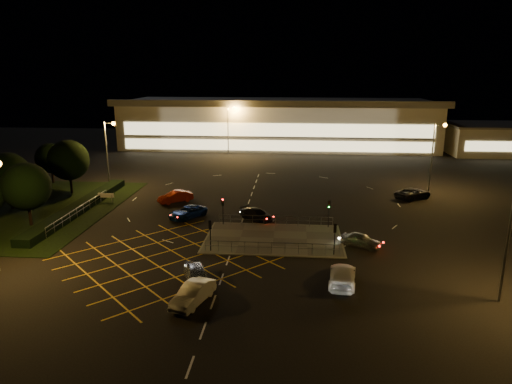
# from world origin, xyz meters

# --- Properties ---
(ground) EXTENTS (180.00, 180.00, 0.00)m
(ground) POSITION_xyz_m (0.00, 0.00, 0.00)
(ground) COLOR black
(ground) RESTS_ON ground
(pedestrian_island) EXTENTS (14.00, 9.00, 0.12)m
(pedestrian_island) POSITION_xyz_m (2.00, -2.00, 0.06)
(pedestrian_island) COLOR #4C4944
(pedestrian_island) RESTS_ON ground
(grass_verge) EXTENTS (18.00, 30.00, 0.08)m
(grass_verge) POSITION_xyz_m (-28.00, 6.00, 0.04)
(grass_verge) COLOR black
(grass_verge) RESTS_ON ground
(hedge) EXTENTS (2.00, 26.00, 1.00)m
(hedge) POSITION_xyz_m (-23.00, 6.00, 0.50)
(hedge) COLOR black
(hedge) RESTS_ON ground
(supermarket) EXTENTS (72.00, 26.50, 10.50)m
(supermarket) POSITION_xyz_m (0.00, 61.95, 5.31)
(supermarket) COLOR beige
(supermarket) RESTS_ON ground
(retail_unit_a) EXTENTS (18.80, 14.80, 6.35)m
(retail_unit_a) POSITION_xyz_m (46.00, 53.97, 3.21)
(retail_unit_a) COLOR beige
(retail_unit_a) RESTS_ON ground
(streetlight_nw) EXTENTS (1.78, 0.56, 10.03)m
(streetlight_nw) POSITION_xyz_m (-23.56, 18.00, 6.56)
(streetlight_nw) COLOR slate
(streetlight_nw) RESTS_ON ground
(streetlight_ne) EXTENTS (1.78, 0.56, 10.03)m
(streetlight_ne) POSITION_xyz_m (24.44, 20.00, 6.56)
(streetlight_ne) COLOR slate
(streetlight_ne) RESTS_ON ground
(streetlight_far_left) EXTENTS (1.78, 0.56, 10.03)m
(streetlight_far_left) POSITION_xyz_m (-9.56, 48.00, 6.56)
(streetlight_far_left) COLOR slate
(streetlight_far_left) RESTS_ON ground
(streetlight_far_right) EXTENTS (1.78, 0.56, 10.03)m
(streetlight_far_right) POSITION_xyz_m (30.44, 50.00, 6.56)
(streetlight_far_right) COLOR slate
(streetlight_far_right) RESTS_ON ground
(signal_sw) EXTENTS (0.28, 0.30, 3.15)m
(signal_sw) POSITION_xyz_m (-4.00, -5.99, 2.37)
(signal_sw) COLOR black
(signal_sw) RESTS_ON pedestrian_island
(signal_se) EXTENTS (0.28, 0.30, 3.15)m
(signal_se) POSITION_xyz_m (8.00, -5.99, 2.37)
(signal_se) COLOR black
(signal_se) RESTS_ON pedestrian_island
(signal_nw) EXTENTS (0.28, 0.30, 3.15)m
(signal_nw) POSITION_xyz_m (-4.00, 1.99, 2.37)
(signal_nw) COLOR black
(signal_nw) RESTS_ON pedestrian_island
(signal_ne) EXTENTS (0.28, 0.30, 3.15)m
(signal_ne) POSITION_xyz_m (8.00, 1.99, 2.37)
(signal_ne) COLOR black
(signal_ne) RESTS_ON pedestrian_island
(tree_b) EXTENTS (5.40, 5.40, 7.35)m
(tree_b) POSITION_xyz_m (-32.00, 6.00, 4.64)
(tree_b) COLOR black
(tree_b) RESTS_ON ground
(tree_c) EXTENTS (5.76, 5.76, 7.84)m
(tree_c) POSITION_xyz_m (-28.00, 14.00, 4.95)
(tree_c) COLOR black
(tree_c) RESTS_ON ground
(tree_d) EXTENTS (4.68, 4.68, 6.37)m
(tree_d) POSITION_xyz_m (-34.00, 20.00, 4.02)
(tree_d) COLOR black
(tree_d) RESTS_ON ground
(tree_e) EXTENTS (5.40, 5.40, 7.35)m
(tree_e) POSITION_xyz_m (-26.00, 0.00, 4.64)
(tree_e) COLOR black
(tree_e) RESTS_ON ground
(car_near_silver) EXTENTS (3.23, 4.71, 1.49)m
(car_near_silver) POSITION_xyz_m (-4.02, -12.70, 0.74)
(car_near_silver) COLOR #A9ACB0
(car_near_silver) RESTS_ON ground
(car_queue_white) EXTENTS (2.97, 4.92, 1.53)m
(car_queue_white) POSITION_xyz_m (-3.49, -16.24, 0.77)
(car_queue_white) COLOR silver
(car_queue_white) RESTS_ON ground
(car_left_blue) EXTENTS (4.79, 5.49, 1.41)m
(car_left_blue) POSITION_xyz_m (-8.74, 4.41, 0.70)
(car_left_blue) COLOR #0C1E4C
(car_left_blue) RESTS_ON ground
(car_far_dkgrey) EXTENTS (4.71, 4.22, 1.31)m
(car_far_dkgrey) POSITION_xyz_m (-0.31, 4.39, 0.66)
(car_far_dkgrey) COLOR black
(car_far_dkgrey) RESTS_ON ground
(car_right_silver) EXTENTS (4.37, 3.38, 1.39)m
(car_right_silver) POSITION_xyz_m (10.90, -3.40, 0.70)
(car_right_silver) COLOR #9C9EA2
(car_right_silver) RESTS_ON ground
(car_circ_red) EXTENTS (4.70, 4.17, 1.54)m
(car_circ_red) POSITION_xyz_m (-11.89, 10.89, 0.77)
(car_circ_red) COLOR maroon
(car_circ_red) RESTS_ON ground
(car_east_grey) EXTENTS (5.84, 5.15, 1.50)m
(car_east_grey) POSITION_xyz_m (20.65, 15.52, 0.75)
(car_east_grey) COLOR black
(car_east_grey) RESTS_ON ground
(car_approach_white) EXTENTS (2.81, 5.51, 1.53)m
(car_approach_white) POSITION_xyz_m (8.20, -12.04, 0.77)
(car_approach_white) COLOR silver
(car_approach_white) RESTS_ON ground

